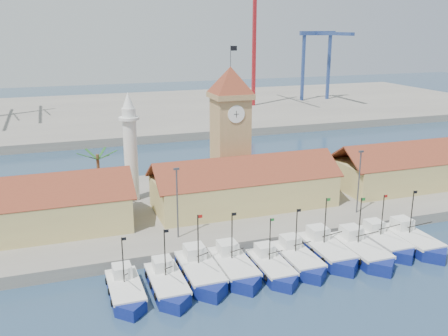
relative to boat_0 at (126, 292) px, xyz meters
name	(u,v)px	position (x,y,z in m)	size (l,w,h in m)	color
ground	(309,276)	(20.06, -2.15, -0.70)	(400.00, 400.00, 0.00)	#1D384E
quay	(234,201)	(20.06, 21.85, 0.05)	(140.00, 32.00, 1.50)	gray
terminal	(138,112)	(20.06, 107.85, 0.30)	(240.00, 80.00, 2.00)	gray
boat_0	(126,292)	(0.00, 0.00, 0.00)	(3.27, 8.96, 6.78)	navy
boat_1	(168,285)	(4.35, -0.19, 0.03)	(3.43, 9.39, 7.10)	navy
boat_2	(201,273)	(8.37, 1.06, 0.10)	(3.74, 10.25, 7.76)	navy
boat_3	(235,268)	(12.32, 1.04, 0.08)	(3.62, 9.92, 7.51)	navy
boat_4	(272,268)	(16.34, -0.29, 0.00)	(3.28, 8.98, 6.80)	navy
boat_5	(299,260)	(20.06, 0.48, 0.04)	(3.46, 9.47, 7.17)	navy
boat_6	(328,252)	(24.32, 1.20, 0.10)	(3.75, 10.26, 7.76)	navy
boat_7	(362,252)	(28.24, -0.16, 0.10)	(3.76, 10.30, 7.79)	navy
boat_8	(384,243)	(32.46, 1.21, 0.05)	(3.49, 9.56, 7.23)	navy
boat_9	(414,242)	(36.11, 0.22, 0.09)	(3.71, 10.16, 7.69)	navy
hall_left	(7,216)	(-11.94, 17.85, 3.29)	(31.20, 10.13, 7.61)	tan
hall_center	(244,189)	(20.06, 17.85, 3.29)	(27.04, 10.13, 7.61)	tan
hall_right	(423,169)	(52.06, 17.85, 3.29)	(31.20, 10.13, 7.61)	tan
clock_tower	(230,128)	(20.06, 23.85, 11.26)	(5.80, 5.80, 22.70)	tan
minaret	(130,147)	(5.06, 25.85, 9.03)	(3.00, 3.00, 16.30)	silver
palm_tree	(99,176)	(0.06, 23.85, 5.54)	(5.60, 5.03, 8.39)	brown
lamp_posts	(270,189)	(20.56, 9.85, 5.78)	(80.70, 0.25, 9.03)	#3F3F44
crane_red_right	(256,28)	(56.77, 101.60, 25.56)	(1.00, 31.91, 43.83)	maroon
gantry	(322,47)	(82.06, 104.50, 19.34)	(13.00, 22.00, 23.20)	navy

